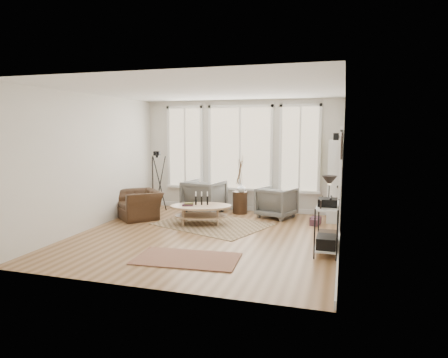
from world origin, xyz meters
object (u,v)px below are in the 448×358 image
(armchair_left, at_px, (204,196))
(armchair_right, at_px, (277,202))
(bookcase, at_px, (335,180))
(side_table, at_px, (240,184))
(accent_chair, at_px, (139,204))
(low_shelf, at_px, (327,223))
(coffee_table, at_px, (201,210))

(armchair_left, xyz_separation_m, armchair_right, (1.87, 0.01, -0.05))
(bookcase, distance_m, armchair_right, 1.48)
(side_table, bearing_deg, armchair_right, -11.24)
(accent_chair, bearing_deg, low_shelf, 24.83)
(armchair_left, bearing_deg, coffee_table, 115.51)
(bookcase, relative_size, accent_chair, 1.99)
(low_shelf, xyz_separation_m, coffee_table, (-2.83, 1.20, -0.17))
(armchair_left, relative_size, accent_chair, 0.91)
(coffee_table, xyz_separation_m, side_table, (0.56, 1.42, 0.42))
(low_shelf, relative_size, side_table, 0.83)
(low_shelf, height_order, accent_chair, low_shelf)
(armchair_right, bearing_deg, bookcase, -155.42)
(bookcase, bearing_deg, coffee_table, -155.41)
(armchair_right, distance_m, accent_chair, 3.34)
(bookcase, relative_size, armchair_right, 2.51)
(low_shelf, bearing_deg, armchair_left, 142.72)
(coffee_table, relative_size, armchair_right, 1.93)
(armchair_left, xyz_separation_m, side_table, (0.90, 0.21, 0.33))
(armchair_left, xyz_separation_m, accent_chair, (-1.30, -1.04, -0.09))
(bookcase, relative_size, side_table, 1.30)
(bookcase, height_order, armchair_left, bookcase)
(low_shelf, height_order, armchair_left, low_shelf)
(bookcase, relative_size, low_shelf, 1.58)
(armchair_right, height_order, accent_chair, armchair_right)
(low_shelf, xyz_separation_m, armchair_right, (-1.30, 2.43, -0.14))
(armchair_right, xyz_separation_m, accent_chair, (-3.17, -1.06, -0.04))
(low_shelf, xyz_separation_m, accent_chair, (-4.47, 1.37, -0.17))
(bookcase, distance_m, low_shelf, 2.56)
(bookcase, height_order, low_shelf, bookcase)
(coffee_table, relative_size, armchair_left, 1.69)
(armchair_right, relative_size, side_table, 0.52)
(side_table, relative_size, accent_chair, 1.53)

